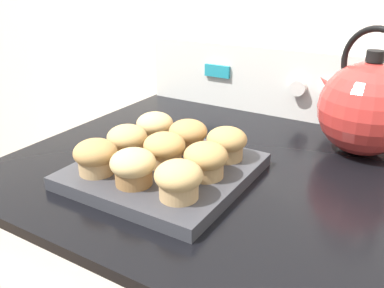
# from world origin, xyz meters

# --- Properties ---
(control_panel) EXTENTS (0.71, 0.07, 0.16)m
(control_panel) POSITION_xyz_m (0.00, 0.68, 0.98)
(control_panel) COLOR white
(control_panel) RESTS_ON stove_range
(muffin_pan) EXTENTS (0.28, 0.28, 0.02)m
(muffin_pan) POSITION_xyz_m (-0.05, 0.25, 0.91)
(muffin_pan) COLOR #38383D
(muffin_pan) RESTS_ON stove_range
(muffin_r0_c0) EXTENTS (0.07, 0.07, 0.06)m
(muffin_r0_c0) POSITION_xyz_m (-0.13, 0.17, 0.95)
(muffin_r0_c0) COLOR tan
(muffin_r0_c0) RESTS_ON muffin_pan
(muffin_r0_c1) EXTENTS (0.07, 0.07, 0.06)m
(muffin_r0_c1) POSITION_xyz_m (-0.05, 0.17, 0.95)
(muffin_r0_c1) COLOR olive
(muffin_r0_c1) RESTS_ON muffin_pan
(muffin_r0_c2) EXTENTS (0.07, 0.07, 0.06)m
(muffin_r0_c2) POSITION_xyz_m (0.03, 0.17, 0.95)
(muffin_r0_c2) COLOR tan
(muffin_r0_c2) RESTS_ON muffin_pan
(muffin_r1_c0) EXTENTS (0.07, 0.07, 0.06)m
(muffin_r1_c0) POSITION_xyz_m (-0.13, 0.25, 0.95)
(muffin_r1_c0) COLOR tan
(muffin_r1_c0) RESTS_ON muffin_pan
(muffin_r1_c1) EXTENTS (0.07, 0.07, 0.06)m
(muffin_r1_c1) POSITION_xyz_m (-0.05, 0.25, 0.95)
(muffin_r1_c1) COLOR #A37A4C
(muffin_r1_c1) RESTS_ON muffin_pan
(muffin_r1_c2) EXTENTS (0.07, 0.07, 0.06)m
(muffin_r1_c2) POSITION_xyz_m (0.03, 0.25, 0.95)
(muffin_r1_c2) COLOR tan
(muffin_r1_c2) RESTS_ON muffin_pan
(muffin_r2_c0) EXTENTS (0.07, 0.07, 0.06)m
(muffin_r2_c0) POSITION_xyz_m (-0.12, 0.33, 0.95)
(muffin_r2_c0) COLOR tan
(muffin_r2_c0) RESTS_ON muffin_pan
(muffin_r2_c1) EXTENTS (0.07, 0.07, 0.06)m
(muffin_r2_c1) POSITION_xyz_m (-0.05, 0.33, 0.95)
(muffin_r2_c1) COLOR olive
(muffin_r2_c1) RESTS_ON muffin_pan
(muffin_r2_c2) EXTENTS (0.07, 0.07, 0.06)m
(muffin_r2_c2) POSITION_xyz_m (0.03, 0.33, 0.95)
(muffin_r2_c2) COLOR tan
(muffin_r2_c2) RESTS_ON muffin_pan
(tea_kettle) EXTENTS (0.21, 0.18, 0.24)m
(tea_kettle) POSITION_xyz_m (0.22, 0.53, 0.99)
(tea_kettle) COLOR red
(tea_kettle) RESTS_ON stove_range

